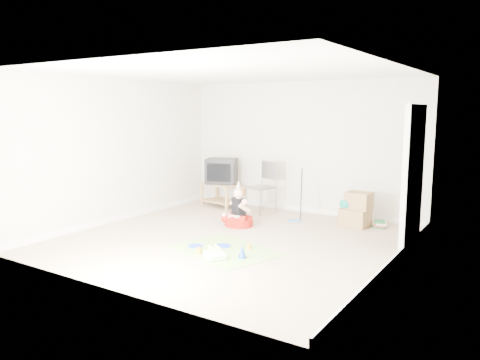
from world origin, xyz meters
The scene contains 16 objects.
ground centered at (0.00, 0.00, 0.00)m, with size 5.00×5.00×0.00m, color tan.
doorway_recess centered at (2.48, 1.20, 1.02)m, with size 0.02×0.90×2.05m, color black.
tv_stand centered at (-1.61, 2.02, 0.29)m, with size 0.87×0.63×0.50m.
crt_tv centered at (-1.61, 2.02, 0.76)m, with size 0.61×0.51×0.53m, color black.
folding_chair centered at (-0.58, 1.93, 0.52)m, with size 0.61×0.60×1.07m.
cardboard_boxes centered at (1.38, 1.88, 0.30)m, with size 0.55×0.44×0.62m.
floor_mop centered at (0.30, 1.65, 0.26)m, with size 0.26×0.31×0.97m.
book_pile centered at (1.77, 2.07, 0.06)m, with size 0.24×0.28×0.12m.
seated_woman centered at (-0.40, 0.82, 0.18)m, with size 0.75×0.75×0.81m.
party_mat centered at (0.23, -0.54, 0.00)m, with size 1.51×1.09×0.01m, color #FF35A9.
birthday_cake centered at (0.34, -0.94, 0.04)m, with size 0.38×0.36×0.14m.
blue_plate_near centered at (0.11, -0.40, 0.01)m, with size 0.24×0.24×0.01m, color blue.
blue_plate_far centered at (-0.24, -0.63, 0.01)m, with size 0.22×0.22×0.01m, color blue.
orange_cup_near centered at (0.51, -0.30, 0.04)m, with size 0.07×0.07×0.08m, color orange.
orange_cup_far centered at (0.03, -0.89, 0.05)m, with size 0.08×0.08×0.09m, color orange.
blue_party_hat centered at (0.65, -0.71, 0.10)m, with size 0.12×0.12×0.18m, color blue.
Camera 1 is at (4.02, -6.01, 2.06)m, focal length 35.00 mm.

